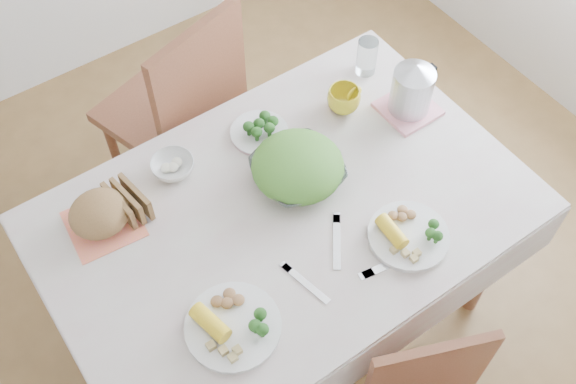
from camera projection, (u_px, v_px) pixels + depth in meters
floor at (287, 314)px, 2.74m from camera, size 3.60×3.60×0.00m
dining_table at (287, 270)px, 2.43m from camera, size 1.40×0.90×0.75m
tablecloth at (286, 211)px, 2.12m from camera, size 1.50×1.00×0.01m
chair_far at (171, 116)px, 2.74m from camera, size 0.58×0.58×1.03m
salad_bowl at (298, 172)px, 2.16m from camera, size 0.29×0.29×0.07m
dinner_plate_left at (233, 327)px, 1.88m from camera, size 0.31×0.31×0.02m
dinner_plate_right at (408, 236)px, 2.05m from camera, size 0.33×0.33×0.02m
broccoli_plate at (259, 133)px, 2.29m from camera, size 0.21×0.21×0.02m
napkin at (104, 224)px, 2.08m from camera, size 0.23×0.23×0.00m
bread_loaf at (100, 214)px, 2.04m from camera, size 0.24×0.24×0.11m
fruit_bowl at (173, 166)px, 2.19m from camera, size 0.15×0.15×0.04m
yellow_mug at (344, 100)px, 2.33m from camera, size 0.12×0.12×0.09m
glass_tumbler at (367, 58)px, 2.42m from camera, size 0.07×0.07×0.14m
pink_tray at (408, 109)px, 2.35m from camera, size 0.19×0.19×0.01m
electric_kettle at (413, 86)px, 2.26m from camera, size 0.15×0.15×0.20m
fork_left at (306, 283)px, 1.96m from camera, size 0.06×0.18×0.00m
fork_right at (337, 242)px, 2.05m from camera, size 0.14×0.17×0.00m
knife at (395, 262)px, 2.01m from camera, size 0.22×0.06×0.00m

